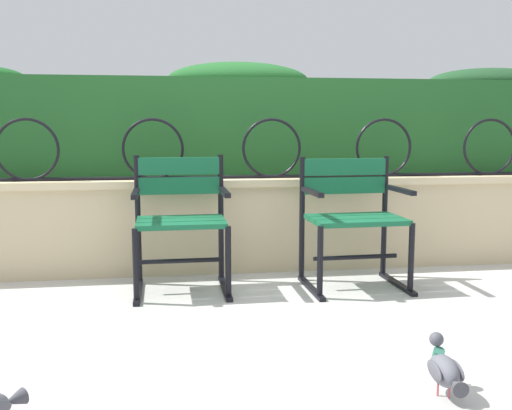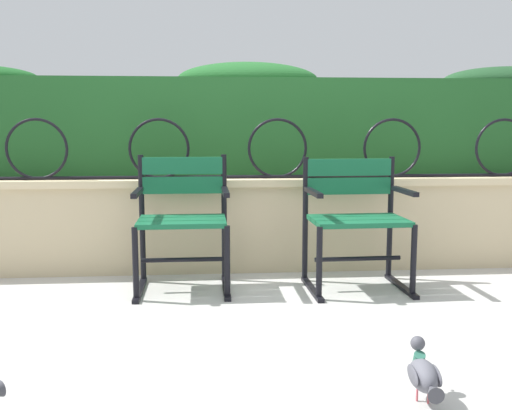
% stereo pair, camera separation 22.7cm
% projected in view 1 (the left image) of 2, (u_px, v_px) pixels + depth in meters
% --- Properties ---
extents(ground_plane, '(60.00, 60.00, 0.00)m').
position_uv_depth(ground_plane, '(257.00, 296.00, 3.54)').
color(ground_plane, '#B7B5AF').
extents(stone_wall, '(7.69, 0.41, 0.66)m').
position_uv_depth(stone_wall, '(242.00, 222.00, 4.21)').
color(stone_wall, '#C6B289').
rests_on(stone_wall, ground).
extents(iron_arch_fence, '(7.14, 0.02, 0.42)m').
position_uv_depth(iron_arch_fence, '(217.00, 152.00, 4.04)').
color(iron_arch_fence, black).
rests_on(iron_arch_fence, stone_wall).
extents(hedge_row, '(7.54, 0.55, 0.85)m').
position_uv_depth(hedge_row, '(236.00, 121.00, 4.55)').
color(hedge_row, '#1E5123').
rests_on(hedge_row, stone_wall).
extents(park_chair_left, '(0.58, 0.53, 0.84)m').
position_uv_depth(park_chair_left, '(181.00, 217.00, 3.64)').
color(park_chair_left, '#145B38').
rests_on(park_chair_left, ground).
extents(park_chair_right, '(0.63, 0.54, 0.82)m').
position_uv_depth(park_chair_right, '(352.00, 215.00, 3.73)').
color(park_chair_right, '#145B38').
rests_on(park_chair_right, ground).
extents(pigeon_near_chairs, '(0.12, 0.29, 0.22)m').
position_uv_depth(pigeon_near_chairs, '(445.00, 370.00, 2.20)').
color(pigeon_near_chairs, '#5B5B66').
rests_on(pigeon_near_chairs, ground).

